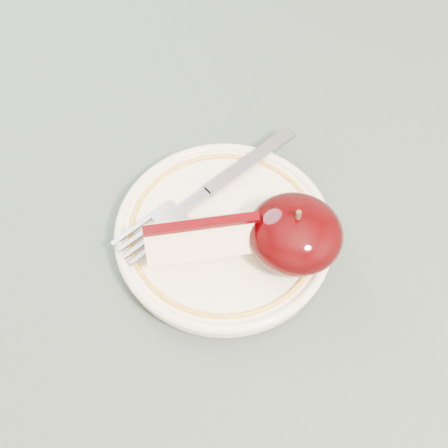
% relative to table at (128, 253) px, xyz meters
% --- Properties ---
extents(table, '(0.90, 0.90, 0.75)m').
position_rel_table_xyz_m(table, '(0.00, 0.00, 0.00)').
color(table, brown).
rests_on(table, ground).
extents(plate, '(0.18, 0.18, 0.02)m').
position_rel_table_xyz_m(plate, '(0.10, -0.01, 0.10)').
color(plate, '#EFE5C8').
rests_on(plate, table).
extents(apple_half, '(0.08, 0.07, 0.05)m').
position_rel_table_xyz_m(apple_half, '(0.16, -0.01, 0.13)').
color(apple_half, black).
rests_on(apple_half, plate).
extents(apple_wedge, '(0.10, 0.07, 0.04)m').
position_rel_table_xyz_m(apple_wedge, '(0.09, -0.03, 0.13)').
color(apple_wedge, '#F7EAB6').
rests_on(apple_wedge, plate).
extents(fork, '(0.12, 0.17, 0.00)m').
position_rel_table_xyz_m(fork, '(0.08, 0.02, 0.11)').
color(fork, gray).
rests_on(fork, plate).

